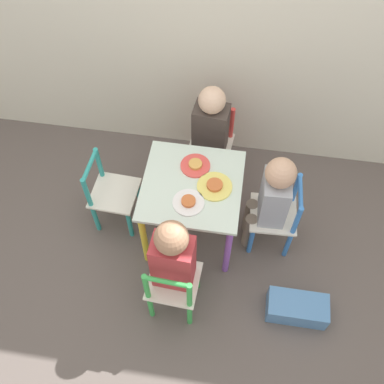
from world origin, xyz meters
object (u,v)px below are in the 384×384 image
Objects in this scene: chair_blue at (277,216)px; storage_bin at (297,308)px; child_right at (271,197)px; chair_red at (211,145)px; plate_right at (215,186)px; chair_green at (173,286)px; kids_table at (192,193)px; plate_front at (188,202)px; child_front at (174,258)px; child_back at (210,131)px; plate_back at (195,165)px; chair_teal at (111,194)px.

storage_bin is at bearing 17.05° from chair_blue.
chair_blue is 0.20m from child_right.
plate_right is at bearing -75.79° from chair_red.
storage_bin is (0.67, 0.05, -0.19)m from chair_green.
kids_table is 0.72× the size of child_right.
plate_front is 0.84m from storage_bin.
chair_blue is 0.44m from plate_right.
child_front is at bearing 179.52° from storage_bin.
child_back reaches higher than plate_back.
chair_red is 0.67× the size of child_front.
plate_front is (-0.48, -0.14, 0.25)m from chair_blue.
plate_right is at bearing -103.74° from chair_green.
plate_back reaches higher than storage_bin.
chair_blue is at bearing -40.92° from chair_red.
child_right is at bearing 18.11° from plate_front.
chair_blue is 3.15× the size of plate_front.
child_right reaches higher than chair_blue.
chair_red is (0.05, 0.48, -0.15)m from kids_table.
plate_front is 0.89× the size of plate_right.
plate_back is at bearing -92.25° from child_back.
child_front is 2.42× the size of storage_bin.
child_right is (0.45, 0.44, -0.02)m from child_front.
storage_bin is at bearing 23.77° from child_right.
chair_green is at bearing -88.70° from chair_red.
child_front is 0.78m from storage_bin.
child_back is 0.98× the size of child_front.
chair_red is 0.70× the size of child_right.
child_right is 4.57× the size of plate_back.
chair_teal is 0.93m from child_right.
plate_right is 0.81m from storage_bin.
child_back is at bearing -91.22° from chair_green.
kids_table is 0.42m from child_right.
chair_red is 0.97m from chair_green.
plate_back is 0.24m from plate_front.
child_right is 2.29× the size of storage_bin.
plate_back is (0.02, 0.54, 0.04)m from child_front.
kids_table is 1.02× the size of chair_green.
child_right is at bearing -13.57° from plate_back.
plate_front and plate_right have the same top height.
plate_right is at bearing 140.61° from storage_bin.
child_back is 4.10× the size of plate_right.
kids_table is 0.15m from plate_front.
chair_green reaches higher than kids_table.
chair_blue is (0.48, 0.02, -0.15)m from kids_table.
plate_right is 0.58× the size of storage_bin.
chair_green is 0.68× the size of child_back.
chair_blue reaches higher than storage_bin.
chair_teal is 1.61× the size of storage_bin.
chair_red and chair_blue have the same top height.
child_right reaches higher than storage_bin.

